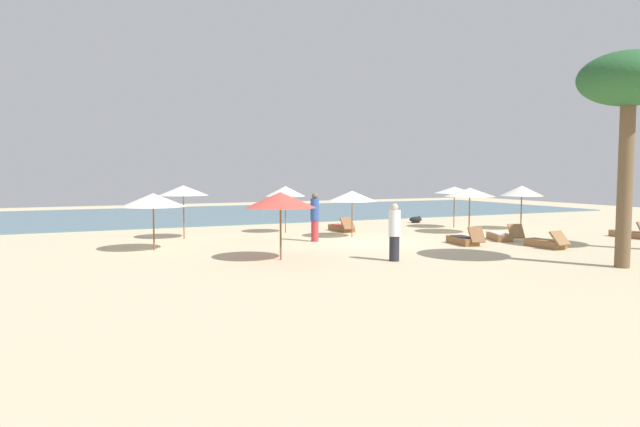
# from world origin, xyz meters

# --- Properties ---
(ground_plane) EXTENTS (60.00, 60.00, 0.00)m
(ground_plane) POSITION_xyz_m (0.00, 0.00, 0.00)
(ground_plane) COLOR beige
(ocean_water) EXTENTS (48.00, 16.00, 0.06)m
(ocean_water) POSITION_xyz_m (0.00, 17.00, 0.03)
(ocean_water) COLOR slate
(ocean_water) RESTS_ON ground_plane
(umbrella_0) EXTENTS (2.02, 2.02, 2.12)m
(umbrella_0) POSITION_xyz_m (9.15, 1.35, 1.87)
(umbrella_0) COLOR brown
(umbrella_0) RESTS_ON ground_plane
(umbrella_1) EXTENTS (2.06, 2.06, 2.23)m
(umbrella_1) POSITION_xyz_m (-6.52, 4.27, 2.02)
(umbrella_1) COLOR brown
(umbrella_1) RESTS_ON ground_plane
(umbrella_2) EXTENTS (1.97, 1.97, 2.05)m
(umbrella_2) POSITION_xyz_m (6.68, 3.34, 1.88)
(umbrella_2) COLOR olive
(umbrella_2) RESTS_ON ground_plane
(umbrella_3) EXTENTS (2.26, 2.26, 2.06)m
(umbrella_3) POSITION_xyz_m (5.75, 1.04, 1.86)
(umbrella_3) COLOR brown
(umbrella_3) RESTS_ON ground_plane
(umbrella_4) EXTENTS (2.08, 2.08, 1.98)m
(umbrella_4) POSITION_xyz_m (0.12, 1.81, 1.76)
(umbrella_4) COLOR olive
(umbrella_4) RESTS_ON ground_plane
(umbrella_5) EXTENTS (2.28, 2.28, 2.04)m
(umbrella_5) POSITION_xyz_m (-8.20, 1.12, 1.80)
(umbrella_5) COLOR brown
(umbrella_5) RESTS_ON ground_plane
(umbrella_6) EXTENTS (2.24, 2.24, 2.16)m
(umbrella_6) POSITION_xyz_m (-4.87, -2.81, 1.91)
(umbrella_6) COLOR brown
(umbrella_6) RESTS_ON ground_plane
(umbrella_7) EXTENTS (1.81, 1.81, 2.13)m
(umbrella_7) POSITION_xyz_m (-1.82, 4.67, 1.90)
(umbrella_7) COLOR brown
(umbrella_7) RESTS_ON ground_plane
(lounger_0) EXTENTS (1.18, 1.78, 0.70)m
(lounger_0) POSITION_xyz_m (5.11, -1.73, 0.18)
(lounger_0) COLOR olive
(lounger_0) RESTS_ON ground_plane
(lounger_1) EXTENTS (0.69, 1.71, 0.71)m
(lounger_1) POSITION_xyz_m (0.80, 4.10, 0.18)
(lounger_1) COLOR brown
(lounger_1) RESTS_ON ground_plane
(lounger_2) EXTENTS (0.66, 1.66, 0.74)m
(lounger_2) POSITION_xyz_m (10.76, -3.30, 0.17)
(lounger_2) COLOR olive
(lounger_2) RESTS_ON ground_plane
(lounger_3) EXTENTS (0.64, 1.72, 0.67)m
(lounger_3) POSITION_xyz_m (5.06, -4.16, 0.17)
(lounger_3) COLOR olive
(lounger_3) RESTS_ON ground_plane
(lounger_4) EXTENTS (0.82, 1.71, 0.73)m
(lounger_4) POSITION_xyz_m (2.87, -2.17, 0.18)
(lounger_4) COLOR brown
(lounger_4) RESTS_ON ground_plane
(person_0) EXTENTS (0.49, 0.49, 1.96)m
(person_0) POSITION_xyz_m (-1.94, 1.10, 1.00)
(person_0) COLOR #BF3338
(person_0) RESTS_ON ground_plane
(person_1) EXTENTS (0.52, 0.52, 1.81)m
(person_1) POSITION_xyz_m (-1.72, -4.51, 0.91)
(person_1) COLOR #26262D
(person_1) RESTS_ON ground_plane
(palm_2) EXTENTS (2.83, 2.83, 6.24)m
(palm_2) POSITION_xyz_m (3.71, -8.32, 5.26)
(palm_2) COLOR brown
(palm_2) RESTS_ON ground_plane
(dog) EXTENTS (0.77, 0.52, 0.35)m
(dog) POSITION_xyz_m (6.47, 6.35, 0.18)
(dog) COLOR black
(dog) RESTS_ON ground_plane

